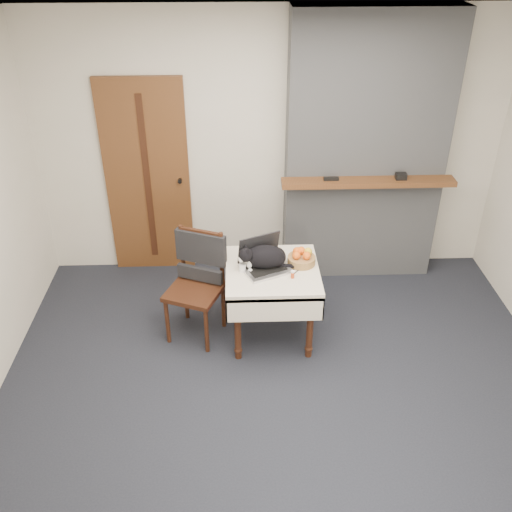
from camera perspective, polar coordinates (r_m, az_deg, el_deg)
The scene contains 12 objects.
ground at distance 4.62m, azimuth 2.60°, elevation -13.91°, with size 4.50×4.50×0.00m, color black.
room_shell at distance 4.00m, azimuth 2.71°, elevation 9.10°, with size 4.52×4.01×2.61m.
door at distance 5.75m, azimuth -10.78°, elevation 7.54°, with size 0.82×0.10×2.00m.
chimney at distance 5.58m, azimuth 10.88°, elevation 10.11°, with size 1.62×0.48×2.60m.
side_table at distance 4.84m, azimuth 1.64°, elevation -2.42°, with size 0.78×0.78×0.70m.
laptop at distance 4.76m, azimuth 0.75°, elevation -0.44°, with size 0.47×0.44×0.27m.
cat at distance 4.74m, azimuth 0.97°, elevation -0.10°, with size 0.50×0.28×0.24m.
cream_jar at distance 4.73m, azimuth -1.38°, elevation -1.18°, with size 0.06×0.06×0.07m, color silver.
pill_bottle at distance 4.65m, azimuth 3.68°, elevation -1.83°, with size 0.03×0.03×0.07m.
fruit_basket at distance 4.83m, azimuth 4.58°, elevation -0.18°, with size 0.24×0.24×0.13m.
desk_clutter at distance 4.80m, azimuth 4.29°, elevation -1.12°, with size 0.13×0.01×0.01m, color black.
chair at distance 4.92m, azimuth -5.80°, elevation -1.38°, with size 0.57×0.56×0.98m.
Camera 1 is at (-0.32, -3.22, 3.30)m, focal length 40.00 mm.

